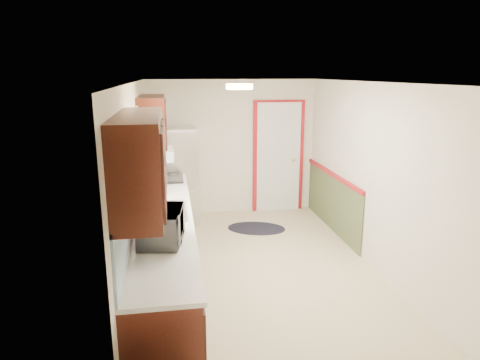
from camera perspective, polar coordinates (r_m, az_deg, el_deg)
name	(u,v)px	position (r m, az deg, el deg)	size (l,w,h in m)	color
room_shell	(261,182)	(5.29, 2.79, -0.24)	(3.20, 5.20, 2.52)	#C9B98D
kitchen_run	(160,225)	(5.02, -10.56, -5.94)	(0.63, 4.00, 2.20)	#35130C
back_wall_trim	(289,166)	(7.68, 6.60, 1.86)	(1.12, 2.30, 2.08)	maroon
ceiling_fixture	(239,87)	(4.87, -0.08, 12.36)	(0.30, 0.30, 0.06)	#FFD88C
microwave	(161,223)	(4.13, -10.47, -5.60)	(0.57, 0.32, 0.39)	white
refrigerator	(176,176)	(7.26, -8.55, 0.53)	(0.75, 0.73, 1.65)	#B7B7BC
rug	(256,228)	(7.13, 2.19, -6.44)	(0.95, 0.61, 0.01)	black
cooktop	(165,178)	(6.60, -9.97, 0.24)	(0.54, 0.65, 0.02)	black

